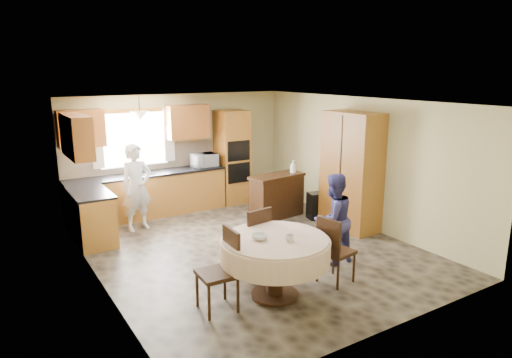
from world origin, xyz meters
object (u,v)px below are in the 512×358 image
at_px(cupboard, 352,171).
at_px(chair_right, 333,247).
at_px(sideboard, 277,197).
at_px(chair_back, 254,238).
at_px(dining_table, 275,251).
at_px(person_sink, 137,187).
at_px(chair_left, 223,266).
at_px(person_dining, 333,219).
at_px(oven_tower, 232,157).

xyz_separation_m(cupboard, chair_right, (-1.91, -1.67, -0.57)).
height_order(sideboard, cupboard, cupboard).
bearing_deg(chair_back, dining_table, 72.76).
bearing_deg(sideboard, person_sink, 156.08).
height_order(chair_left, person_dining, person_dining).
distance_m(oven_tower, chair_right, 4.53).
height_order(dining_table, chair_left, chair_left).
bearing_deg(chair_left, person_sink, -177.25).
bearing_deg(chair_left, sideboard, 138.42).
relative_size(dining_table, person_dining, 1.01).
xyz_separation_m(chair_left, chair_back, (0.85, 0.63, -0.01)).
bearing_deg(person_sink, chair_back, -83.62).
xyz_separation_m(chair_right, person_dining, (0.49, 0.56, 0.18)).
height_order(oven_tower, chair_left, oven_tower).
xyz_separation_m(oven_tower, sideboard, (0.23, -1.48, -0.64)).
bearing_deg(chair_right, dining_table, 71.87).
distance_m(chair_back, person_sink, 3.01).
relative_size(sideboard, dining_table, 0.81).
bearing_deg(dining_table, cupboard, 28.79).
relative_size(cupboard, person_sink, 1.35).
distance_m(oven_tower, chair_left, 4.91).
bearing_deg(sideboard, dining_table, -132.70).
bearing_deg(chair_left, oven_tower, 152.68).
height_order(sideboard, chair_back, chair_back).
distance_m(sideboard, chair_right, 3.13).
height_order(oven_tower, chair_back, oven_tower).
xyz_separation_m(chair_left, person_dining, (2.13, 0.35, 0.14)).
bearing_deg(chair_right, oven_tower, -21.23).
bearing_deg(oven_tower, cupboard, -68.74).
distance_m(sideboard, cupboard, 1.68).
xyz_separation_m(oven_tower, person_dining, (-0.35, -3.86, -0.33)).
relative_size(dining_table, chair_back, 1.40).
bearing_deg(chair_right, sideboard, -30.42).
bearing_deg(person_dining, dining_table, 16.10).
height_order(person_sink, person_dining, person_sink).
xyz_separation_m(cupboard, person_sink, (-3.52, 2.05, -0.29)).
bearing_deg(chair_back, chair_right, 125.51).
xyz_separation_m(chair_back, chair_right, (0.79, -0.84, -0.03)).
height_order(dining_table, person_sink, person_sink).
bearing_deg(chair_left, dining_table, 86.35).
distance_m(sideboard, person_sink, 2.82).
bearing_deg(oven_tower, person_dining, -95.18).
xyz_separation_m(dining_table, person_sink, (-0.71, 3.60, 0.18)).
bearing_deg(dining_table, sideboard, 54.98).
height_order(dining_table, chair_back, chair_back).
bearing_deg(sideboard, chair_left, -142.48).
relative_size(oven_tower, chair_back, 2.03).
bearing_deg(dining_table, chair_right, -7.64).
distance_m(dining_table, person_sink, 3.67).
distance_m(oven_tower, cupboard, 2.95).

